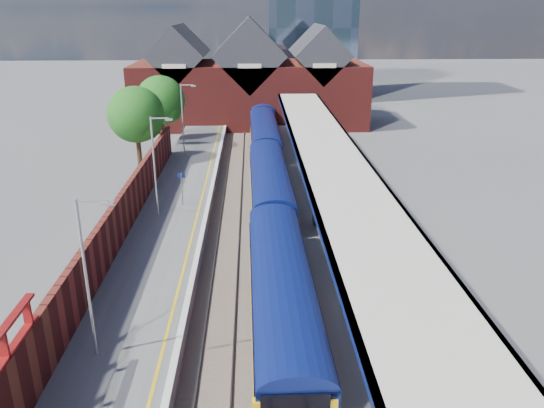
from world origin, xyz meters
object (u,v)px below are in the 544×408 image
(train, at_px, (267,156))
(parked_car_red, at_px, (409,283))
(parked_car_silver, at_px, (389,281))
(platform_sign, at_px, (182,183))
(lamp_post_d, at_px, (184,116))
(lamp_post_c, at_px, (156,161))
(parked_car_dark, at_px, (348,216))
(parked_car_blue, at_px, (380,227))
(lamp_post_b, at_px, (89,270))

(train, bearing_deg, parked_car_red, -74.28)
(parked_car_silver, bearing_deg, parked_car_red, -137.13)
(platform_sign, bearing_deg, lamp_post_d, 95.56)
(parked_car_red, bearing_deg, lamp_post_d, 20.67)
(lamp_post_c, relative_size, parked_car_dark, 1.46)
(parked_car_blue, bearing_deg, train, 1.63)
(lamp_post_d, distance_m, parked_car_blue, 25.11)
(lamp_post_c, bearing_deg, platform_sign, 55.74)
(lamp_post_d, relative_size, parked_car_silver, 1.82)
(lamp_post_b, distance_m, parked_car_silver, 14.65)
(lamp_post_c, xyz_separation_m, parked_car_dark, (12.93, -2.42, -3.30))
(parked_car_red, bearing_deg, platform_sign, 36.82)
(train, height_order, parked_car_red, train)
(train, bearing_deg, platform_sign, -124.03)
(train, relative_size, parked_car_blue, 16.17)
(lamp_post_c, xyz_separation_m, parked_car_red, (14.41, -11.67, -3.29))
(train, height_order, parked_car_silver, train)
(parked_car_dark, bearing_deg, parked_car_silver, -173.89)
(train, height_order, platform_sign, platform_sign)
(parked_car_red, xyz_separation_m, parked_car_silver, (-0.94, 0.35, -0.07))
(lamp_post_c, height_order, parked_car_blue, lamp_post_c)
(parked_car_silver, bearing_deg, platform_sign, 15.69)
(lamp_post_b, bearing_deg, lamp_post_d, 90.00)
(lamp_post_b, bearing_deg, lamp_post_c, 90.00)
(parked_car_red, bearing_deg, lamp_post_b, 99.87)
(train, xyz_separation_m, platform_sign, (-6.49, -9.62, 0.57))
(parked_car_red, height_order, parked_car_dark, parked_car_red)
(lamp_post_b, height_order, parked_car_silver, lamp_post_b)
(lamp_post_c, xyz_separation_m, platform_sign, (1.36, 2.00, -2.30))
(parked_car_red, distance_m, parked_car_dark, 9.37)
(train, distance_m, parked_car_blue, 17.13)
(lamp_post_b, relative_size, parked_car_silver, 1.82)
(train, bearing_deg, parked_car_dark, -70.12)
(train, xyz_separation_m, parked_car_red, (6.55, -23.29, -0.42))
(lamp_post_c, xyz_separation_m, parked_car_silver, (13.47, -11.32, -3.36))
(train, height_order, parked_car_blue, train)
(lamp_post_c, height_order, lamp_post_d, same)
(train, height_order, lamp_post_b, lamp_post_b)
(parked_car_blue, bearing_deg, parked_car_red, 156.30)
(lamp_post_b, height_order, parked_car_blue, lamp_post_b)
(lamp_post_c, bearing_deg, parked_car_red, -39.01)
(platform_sign, distance_m, parked_car_silver, 18.03)
(lamp_post_c, height_order, parked_car_dark, lamp_post_c)
(lamp_post_d, distance_m, platform_sign, 14.25)
(parked_car_silver, xyz_separation_m, parked_car_blue, (1.20, 7.22, -0.07))
(parked_car_red, bearing_deg, parked_car_dark, 2.25)
(platform_sign, bearing_deg, parked_car_red, -46.34)
(platform_sign, xyz_separation_m, parked_car_red, (13.05, -13.67, -0.99))
(train, bearing_deg, lamp_post_b, -105.88)
(train, height_order, lamp_post_d, lamp_post_d)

